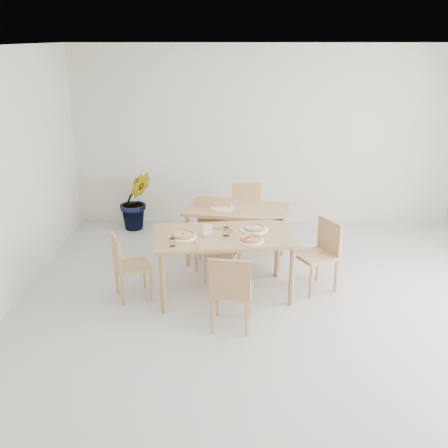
{
  "coord_description": "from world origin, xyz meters",
  "views": [
    {
      "loc": [
        -0.54,
        -4.66,
        2.88
      ],
      "look_at": [
        -0.61,
        0.93,
        0.88
      ],
      "focal_mm": 42.0,
      "sensor_mm": 36.0,
      "label": 1
    }
  ],
  "objects_px": {
    "chair_south": "(231,288)",
    "pizza_mushroom": "(254,228)",
    "plate_pepperoni": "(251,240)",
    "plate_margherita": "(183,236)",
    "pizza_margherita": "(183,234)",
    "pizza_pepperoni": "(251,239)",
    "chair_back_s": "(221,250)",
    "tumbler_a": "(226,232)",
    "plate_mushroom": "(254,229)",
    "second_table": "(237,215)",
    "chair_back_n": "(247,209)",
    "main_table": "(224,241)",
    "plate_empty": "(222,207)",
    "chair_east": "(321,250)",
    "tumbler_b": "(172,242)",
    "chair_north": "(213,227)",
    "chair_west": "(126,262)",
    "napkin_holder": "(208,231)",
    "potted_plant": "(136,201)"
  },
  "relations": [
    {
      "from": "plate_mushroom",
      "to": "potted_plant",
      "type": "distance_m",
      "value": 2.73
    },
    {
      "from": "second_table",
      "to": "chair_back_n",
      "type": "xyz_separation_m",
      "value": [
        0.16,
        0.73,
        -0.16
      ]
    },
    {
      "from": "main_table",
      "to": "chair_east",
      "type": "xyz_separation_m",
      "value": [
        1.15,
        0.16,
        -0.18
      ]
    },
    {
      "from": "tumbler_a",
      "to": "potted_plant",
      "type": "height_order",
      "value": "potted_plant"
    },
    {
      "from": "pizza_mushroom",
      "to": "tumbler_a",
      "type": "height_order",
      "value": "tumbler_a"
    },
    {
      "from": "chair_west",
      "to": "tumbler_b",
      "type": "distance_m",
      "value": 0.7
    },
    {
      "from": "plate_pepperoni",
      "to": "pizza_margherita",
      "type": "relative_size",
      "value": 0.98
    },
    {
      "from": "chair_south",
      "to": "napkin_holder",
      "type": "relative_size",
      "value": 6.48
    },
    {
      "from": "chair_south",
      "to": "pizza_mushroom",
      "type": "bearing_deg",
      "value": -98.59
    },
    {
      "from": "pizza_margherita",
      "to": "pizza_mushroom",
      "type": "relative_size",
      "value": 0.92
    },
    {
      "from": "plate_pepperoni",
      "to": "plate_margherita",
      "type": "bearing_deg",
      "value": 171.19
    },
    {
      "from": "chair_north",
      "to": "chair_east",
      "type": "bearing_deg",
      "value": -23.5
    },
    {
      "from": "chair_back_n",
      "to": "plate_mushroom",
      "type": "bearing_deg",
      "value": -96.89
    },
    {
      "from": "chair_north",
      "to": "pizza_margherita",
      "type": "height_order",
      "value": "chair_north"
    },
    {
      "from": "tumbler_b",
      "to": "chair_back_n",
      "type": "xyz_separation_m",
      "value": [
        0.88,
        2.08,
        -0.3
      ]
    },
    {
      "from": "main_table",
      "to": "pizza_margherita",
      "type": "xyz_separation_m",
      "value": [
        -0.47,
        -0.09,
        0.11
      ]
    },
    {
      "from": "plate_pepperoni",
      "to": "second_table",
      "type": "xyz_separation_m",
      "value": [
        -0.14,
        1.19,
        -0.1
      ]
    },
    {
      "from": "plate_margherita",
      "to": "pizza_pepperoni",
      "type": "bearing_deg",
      "value": -8.81
    },
    {
      "from": "chair_east",
      "to": "chair_back_n",
      "type": "relative_size",
      "value": 1.0
    },
    {
      "from": "plate_empty",
      "to": "chair_east",
      "type": "bearing_deg",
      "value": -34.61
    },
    {
      "from": "plate_empty",
      "to": "pizza_margherita",
      "type": "bearing_deg",
      "value": -111.83
    },
    {
      "from": "plate_mushroom",
      "to": "chair_back_s",
      "type": "distance_m",
      "value": 0.52
    },
    {
      "from": "chair_south",
      "to": "potted_plant",
      "type": "height_order",
      "value": "potted_plant"
    },
    {
      "from": "chair_west",
      "to": "second_table",
      "type": "xyz_separation_m",
      "value": [
        1.27,
        1.11,
        0.2
      ]
    },
    {
      "from": "napkin_holder",
      "to": "plate_empty",
      "type": "distance_m",
      "value": 1.04
    },
    {
      "from": "napkin_holder",
      "to": "second_table",
      "type": "height_order",
      "value": "napkin_holder"
    },
    {
      "from": "plate_margherita",
      "to": "pizza_mushroom",
      "type": "relative_size",
      "value": 1.01
    },
    {
      "from": "plate_margherita",
      "to": "tumbler_a",
      "type": "relative_size",
      "value": 3.33
    },
    {
      "from": "pizza_pepperoni",
      "to": "chair_back_s",
      "type": "relative_size",
      "value": 0.36
    },
    {
      "from": "main_table",
      "to": "tumbler_a",
      "type": "height_order",
      "value": "tumbler_a"
    },
    {
      "from": "plate_mushroom",
      "to": "pizza_pepperoni",
      "type": "height_order",
      "value": "pizza_pepperoni"
    },
    {
      "from": "chair_west",
      "to": "napkin_holder",
      "type": "xyz_separation_m",
      "value": [
        0.93,
        0.09,
        0.36
      ]
    },
    {
      "from": "chair_south",
      "to": "chair_back_s",
      "type": "height_order",
      "value": "chair_south"
    },
    {
      "from": "chair_north",
      "to": "chair_west",
      "type": "bearing_deg",
      "value": -128.76
    },
    {
      "from": "plate_pepperoni",
      "to": "tumbler_a",
      "type": "relative_size",
      "value": 3.0
    },
    {
      "from": "chair_north",
      "to": "chair_back_s",
      "type": "height_order",
      "value": "chair_north"
    },
    {
      "from": "chair_east",
      "to": "chair_back_s",
      "type": "bearing_deg",
      "value": -123.23
    },
    {
      "from": "plate_margherita",
      "to": "pizza_pepperoni",
      "type": "relative_size",
      "value": 1.17
    },
    {
      "from": "plate_margherita",
      "to": "chair_back_n",
      "type": "relative_size",
      "value": 0.38
    },
    {
      "from": "plate_mushroom",
      "to": "pizza_mushroom",
      "type": "relative_size",
      "value": 1.03
    },
    {
      "from": "chair_north",
      "to": "plate_margherita",
      "type": "bearing_deg",
      "value": -103.07
    },
    {
      "from": "main_table",
      "to": "second_table",
      "type": "height_order",
      "value": "same"
    },
    {
      "from": "napkin_holder",
      "to": "tumbler_b",
      "type": "bearing_deg",
      "value": -149.94
    },
    {
      "from": "main_table",
      "to": "second_table",
      "type": "distance_m",
      "value": 0.99
    },
    {
      "from": "chair_north",
      "to": "pizza_pepperoni",
      "type": "xyz_separation_m",
      "value": [
        0.45,
        -1.08,
        0.26
      ]
    },
    {
      "from": "napkin_holder",
      "to": "chair_back_s",
      "type": "relative_size",
      "value": 0.17
    },
    {
      "from": "plate_mushroom",
      "to": "napkin_holder",
      "type": "height_order",
      "value": "napkin_holder"
    },
    {
      "from": "chair_south",
      "to": "pizza_mushroom",
      "type": "distance_m",
      "value": 1.04
    },
    {
      "from": "pizza_pepperoni",
      "to": "plate_empty",
      "type": "xyz_separation_m",
      "value": [
        -0.34,
        1.19,
        -0.02
      ]
    },
    {
      "from": "pizza_margherita",
      "to": "tumbler_b",
      "type": "height_order",
      "value": "tumbler_b"
    }
  ]
}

